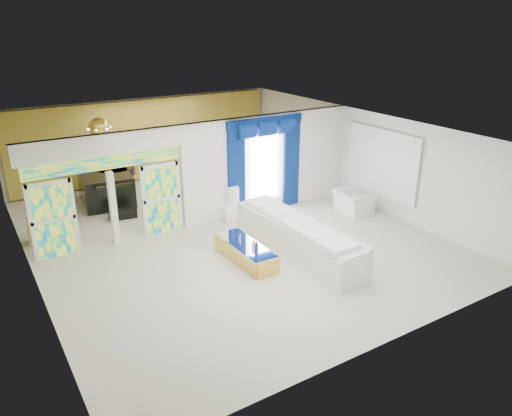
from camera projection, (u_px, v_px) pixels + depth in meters
floor at (225, 233)px, 13.82m from camera, size 12.00×12.00×0.00m
dividing_wall at (269, 162)px, 15.12m from camera, size 5.70×0.18×3.00m
dividing_header at (103, 145)px, 12.22m from camera, size 4.30×0.18×0.55m
stained_panel_left at (53, 220)px, 12.15m from camera, size 0.95×0.04×2.00m
stained_panel_right at (161, 199)px, 13.55m from camera, size 0.95×0.04×2.00m
stained_transom at (105, 163)px, 12.39m from camera, size 4.00×0.05×0.35m
window_pane at (264, 166)px, 14.94m from camera, size 1.00×0.02×2.30m
blue_drape_left at (236, 173)px, 14.44m from camera, size 0.55×0.10×2.80m
blue_drape_right at (291, 163)px, 15.42m from camera, size 0.55×0.10×2.80m
blue_pelmet at (265, 122)px, 14.41m from camera, size 2.60×0.12×0.25m
wall_mirror at (382, 163)px, 14.89m from camera, size 0.04×2.70×1.90m
gold_curtains at (147, 140)px, 17.94m from camera, size 9.70×0.12×2.90m
white_sofa at (297, 238)px, 12.53m from camera, size 1.14×4.33×0.82m
coffee_table at (246, 253)px, 12.17m from camera, size 0.76×2.01×0.44m
console_table at (242, 211)px, 14.84m from camera, size 1.31×0.44×0.44m
table_lamp at (233, 197)px, 14.50m from camera, size 0.36×0.36×0.58m
armchair at (353, 202)px, 15.15m from camera, size 0.97×1.10×0.70m
grand_piano at (106, 188)px, 15.92m from camera, size 1.73×2.14×1.00m
piano_bench at (123, 214)px, 14.79m from camera, size 0.86×0.41×0.28m
tv_console at (38, 229)px, 13.16m from camera, size 0.59×0.55×0.74m
chandelier at (99, 128)px, 14.41m from camera, size 0.60×0.60×0.60m
decanters at (247, 241)px, 12.05m from camera, size 0.24×1.10×0.29m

